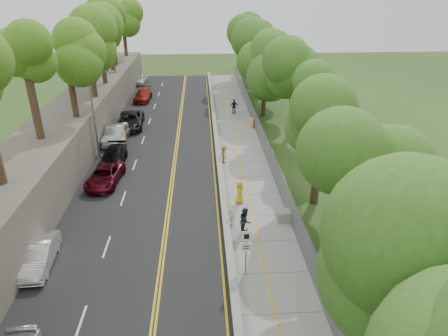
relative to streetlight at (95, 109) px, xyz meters
The scene contains 25 objects.
ground 18.08m from the streetlight, 53.23° to the right, with size 140.00×140.00×0.00m, color #33511E.
road 6.93m from the streetlight, 11.17° to the left, with size 11.20×66.00×0.04m, color black.
sidewalk 13.84m from the streetlight, ahead, with size 4.20×66.00×0.05m, color gray.
jersey_barrier 11.60m from the streetlight, ahead, with size 0.42×66.00×0.60m, color #8ECB30.
rock_embankment 4.15m from the streetlight, 161.78° to the left, with size 5.00×66.00×4.00m, color #595147.
chainlink_fence 15.58m from the streetlight, ahead, with size 0.04×66.00×2.00m, color slate.
trees_embankment 6.46m from the streetlight, 158.49° to the left, with size 6.40×66.00×13.00m, color #528C21, non-canonical shape.
trees_fenceside 17.65m from the streetlight, ahead, with size 7.00×66.00×14.00m, color #477E27, non-canonical shape.
streetlight is the anchor object (origin of this frame).
signpost 20.72m from the streetlight, 55.92° to the right, with size 0.62×0.09×3.10m.
construction_barrel 16.91m from the streetlight, 25.87° to the left, with size 0.61×0.61×1.01m, color orange.
concrete_block 19.30m from the streetlight, 38.38° to the right, with size 1.10×0.82×0.73m, color gray.
car_1 16.04m from the streetlight, 90.51° to the right, with size 1.47×4.22×1.39m, color silver.
car_2 6.86m from the streetlight, 74.96° to the right, with size 2.25×4.89×1.36m, color #4C0A15.
car_3 4.58m from the streetlight, 52.66° to the right, with size 1.99×4.89×1.42m, color black.
car_4 5.56m from the streetlight, 77.17° to the left, with size 1.90×4.72×1.61m, color tan.
car_5 5.33m from the streetlight, 81.08° to the left, with size 1.68×4.80×1.58m, color #B1B5BA.
car_6 9.02m from the streetlight, 79.70° to the left, with size 2.65×5.74×1.59m, color black.
car_7 19.32m from the streetlight, 85.57° to the left, with size 2.03×5.00×1.45m, color maroon.
car_8 28.61m from the streetlight, 90.28° to the left, with size 1.66×4.13×1.41m, color silver.
painter_0 15.46m from the streetlight, 37.45° to the right, with size 0.85×0.55×1.74m, color yellow.
painter_1 16.77m from the streetlight, 46.65° to the right, with size 0.58×0.38×1.58m, color white.
painter_2 18.01m from the streetlight, 47.50° to the right, with size 0.89×0.70×1.84m, color #232328.
painter_3 12.00m from the streetlight, 10.11° to the right, with size 1.04×0.60×1.61m, color brown.
person_far 18.43m from the streetlight, 42.74° to the left, with size 1.06×0.44×1.80m, color black.
Camera 1 is at (-1.17, -20.44, 14.91)m, focal length 32.00 mm.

